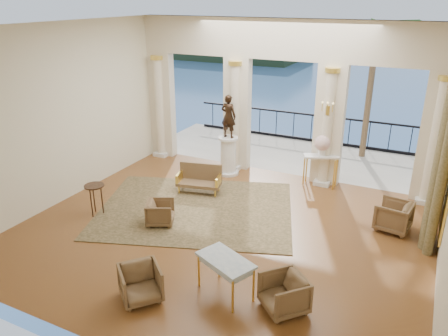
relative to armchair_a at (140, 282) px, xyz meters
The scene contains 22 objects.
floor 2.83m from the armchair_a, 85.41° to the left, with size 9.00×9.00×0.00m, color #4A2614.
room_walls 3.04m from the armchair_a, 82.39° to the left, with size 9.00×9.00×9.00m.
arcade 6.99m from the armchair_a, 88.06° to the left, with size 9.00×0.56×4.50m.
terrace 8.61m from the armchair_a, 88.50° to the left, with size 10.00×3.60×0.10m, color #A49A8B.
balustrade 10.20m from the armchair_a, 88.74° to the left, with size 9.00×0.06×1.03m.
palm_tree 10.36m from the armchair_a, 76.68° to the left, with size 2.00×2.00×4.50m.
headland 78.73m from the armchair_a, 112.24° to the left, with size 22.00×18.00×6.00m, color black.
sea 63.12m from the armchair_a, 89.79° to the left, with size 160.00×160.00×0.00m, color #265796.
curtain 6.45m from the armchair_a, 43.65° to the left, with size 0.33×1.40×4.09m.
wall_sconce 6.78m from the armchair_a, 75.56° to the left, with size 0.30×0.11×0.33m.
rug 3.60m from the armchair_a, 103.92° to the left, with size 4.79×3.73×0.02m, color #2E3018.
armchair_a is the anchor object (origin of this frame).
armchair_b 2.52m from the armchair_a, 19.50° to the left, with size 0.70×0.65×0.72m, color #453520.
armchair_c 5.92m from the armchair_a, 51.00° to the left, with size 0.74×0.69×0.76m, color #453520.
armchair_d 2.77m from the armchair_a, 116.75° to the left, with size 0.61×0.57×0.63m, color #453520.
settee 4.65m from the armchair_a, 106.15° to the left, with size 1.27×0.76×0.79m.
game_table 1.54m from the armchair_a, 31.92° to the left, with size 1.20×0.96×0.73m.
pedestal 6.10m from the armchair_a, 100.90° to the left, with size 0.63×0.63×1.16m.
statue 6.27m from the armchair_a, 100.90° to the left, with size 0.46×0.30×1.27m, color black.
console_table 6.55m from the armchair_a, 76.25° to the left, with size 1.03×0.73×0.91m.
urn 6.60m from the armchair_a, 76.25° to the left, with size 0.43×0.43×0.57m.
side_table 3.66m from the armchair_a, 143.44° to the left, with size 0.48×0.48×0.78m.
Camera 1 is at (3.93, -7.90, 5.07)m, focal length 35.00 mm.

